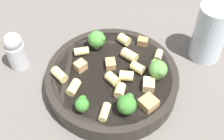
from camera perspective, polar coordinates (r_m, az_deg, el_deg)
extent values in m
plane|color=#5B5651|center=(0.56, 0.00, -2.98)|extent=(2.00, 2.00, 0.00)
cylinder|color=#28231E|center=(0.55, 0.00, -1.86)|extent=(0.23, 0.23, 0.04)
cylinder|color=beige|center=(0.54, 0.00, -0.90)|extent=(0.21, 0.21, 0.01)
torus|color=#28231E|center=(0.53, 0.00, -0.83)|extent=(0.23, 0.23, 0.00)
cylinder|color=#84AD60|center=(0.49, -5.43, -7.09)|extent=(0.01, 0.01, 0.01)
sphere|color=#387A2D|center=(0.48, -5.53, -6.32)|extent=(0.02, 0.02, 0.02)
sphere|color=#307428|center=(0.48, -5.35, -5.29)|extent=(0.01, 0.01, 0.01)
sphere|color=#368027|center=(0.48, -5.54, -5.33)|extent=(0.01, 0.01, 0.01)
cylinder|color=#93B766|center=(0.48, 2.65, -7.35)|extent=(0.01, 0.01, 0.01)
sphere|color=#387A2D|center=(0.47, 2.72, -6.35)|extent=(0.03, 0.03, 0.03)
sphere|color=#366928|center=(0.46, 2.01, -6.70)|extent=(0.01, 0.01, 0.01)
sphere|color=#33682C|center=(0.47, 1.78, -5.37)|extent=(0.01, 0.01, 0.01)
sphere|color=#37692C|center=(0.47, 3.22, -4.96)|extent=(0.01, 0.01, 0.01)
cylinder|color=#84AD60|center=(0.57, -2.76, 4.49)|extent=(0.01, 0.01, 0.01)
sphere|color=#478E38|center=(0.56, -2.82, 5.62)|extent=(0.03, 0.03, 0.03)
sphere|color=#3F8731|center=(0.55, -1.91, 5.74)|extent=(0.01, 0.01, 0.01)
sphere|color=#4A7E39|center=(0.56, -3.92, 6.08)|extent=(0.01, 0.01, 0.01)
sphere|color=#3E8438|center=(0.55, -3.44, 5.42)|extent=(0.01, 0.01, 0.01)
cylinder|color=#9EC175|center=(0.53, 8.25, -1.03)|extent=(0.01, 0.01, 0.01)
sphere|color=#569942|center=(0.52, 8.44, 0.11)|extent=(0.03, 0.03, 0.03)
sphere|color=#589E3E|center=(0.52, 7.73, 1.37)|extent=(0.01, 0.01, 0.01)
sphere|color=#568541|center=(0.51, 8.87, -0.32)|extent=(0.01, 0.01, 0.01)
cylinder|color=#E0C67F|center=(0.51, -7.05, -3.18)|extent=(0.03, 0.02, 0.02)
cylinder|color=#E0C67F|center=(0.52, 2.63, -1.12)|extent=(0.02, 0.03, 0.02)
cylinder|color=#E0C67F|center=(0.55, 3.23, 2.71)|extent=(0.02, 0.03, 0.02)
cylinder|color=#E0C67F|center=(0.52, 0.09, -1.64)|extent=(0.02, 0.03, 0.02)
cylinder|color=#E0C67F|center=(0.50, 1.43, -3.76)|extent=(0.02, 0.02, 0.02)
cylinder|color=#E0C67F|center=(0.58, 2.22, 5.57)|extent=(0.02, 0.03, 0.02)
cylinder|color=#E0C67F|center=(0.56, 8.48, 2.66)|extent=(0.02, 0.02, 0.01)
cylinder|color=#E0C67F|center=(0.48, -1.34, -7.70)|extent=(0.03, 0.02, 0.01)
cylinder|color=#E0C67F|center=(0.53, -9.60, -0.84)|extent=(0.03, 0.03, 0.02)
cylinder|color=#E0C67F|center=(0.56, -5.61, 3.44)|extent=(0.03, 0.03, 0.01)
cylinder|color=#E0C67F|center=(0.53, 4.70, 0.42)|extent=(0.02, 0.03, 0.02)
cube|color=tan|center=(0.51, 6.54, -3.03)|extent=(0.03, 0.03, 0.01)
cube|color=tan|center=(0.54, -5.78, 0.76)|extent=(0.02, 0.02, 0.02)
cube|color=tan|center=(0.49, 6.67, -5.98)|extent=(0.03, 0.03, 0.01)
cube|color=tan|center=(0.54, -0.27, 1.15)|extent=(0.03, 0.02, 0.01)
cube|color=#A87A4C|center=(0.58, 5.63, 5.22)|extent=(0.02, 0.02, 0.01)
cylinder|color=silver|center=(0.60, 17.54, 6.54)|extent=(0.06, 0.06, 0.12)
cylinder|color=silver|center=(0.61, 17.06, 5.03)|extent=(0.05, 0.05, 0.07)
cylinder|color=silver|center=(0.60, -16.95, 2.58)|extent=(0.04, 0.04, 0.05)
sphere|color=#B7B7BC|center=(0.58, -17.74, 4.98)|extent=(0.03, 0.03, 0.03)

